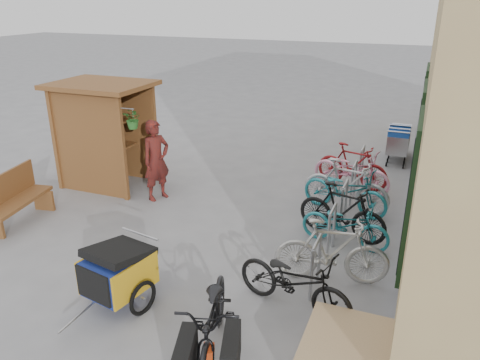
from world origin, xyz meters
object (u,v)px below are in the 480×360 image
at_px(bike_4, 345,191).
at_px(bike_6, 352,171).
at_px(kiosk, 101,120).
at_px(child_trailer, 118,271).
at_px(bike_7, 352,166).
at_px(bench, 14,198).
at_px(person_kiosk, 156,160).
at_px(bike_5, 346,186).
at_px(bike_2, 345,224).
at_px(bike_3, 342,211).
at_px(pallet_stack, 345,353).
at_px(bike_0, 294,281).
at_px(shopping_carts, 399,139).
at_px(bike_1, 332,251).
at_px(cargo_bike, 214,323).

xyz_separation_m(bike_4, bike_6, (-0.06, 1.22, 0.00)).
bearing_deg(kiosk, child_trailer, -51.42).
bearing_deg(child_trailer, bike_7, 78.27).
height_order(bench, bike_7, bike_7).
bearing_deg(person_kiosk, bike_5, -53.06).
height_order(bike_2, bike_3, bike_3).
bearing_deg(bike_5, pallet_stack, -161.07).
bearing_deg(bike_3, bike_5, 20.32).
height_order(bike_5, bike_6, bike_5).
relative_size(bike_0, bike_4, 0.99).
xyz_separation_m(bike_2, bike_4, (-0.25, 1.39, 0.06)).
height_order(person_kiosk, bike_6, person_kiosk).
distance_m(shopping_carts, person_kiosk, 6.61).
height_order(bike_2, bike_6, bike_6).
xyz_separation_m(bike_0, bike_5, (0.10, 3.62, 0.07)).
distance_m(bench, bike_5, 6.60).
relative_size(bench, bike_5, 0.92).
xyz_separation_m(bike_4, bike_5, (-0.00, 0.10, 0.07)).
distance_m(bike_4, bike_6, 1.22).
distance_m(child_trailer, bike_7, 6.21).
distance_m(shopping_carts, bike_2, 5.27).
relative_size(kiosk, bike_1, 1.42).
distance_m(pallet_stack, child_trailer, 3.28).
distance_m(shopping_carts, cargo_bike, 8.78).
relative_size(cargo_bike, person_kiosk, 1.20).
bearing_deg(bike_0, child_trailer, 122.50).
bearing_deg(bike_4, bench, 129.51).
bearing_deg(bike_1, child_trailer, 109.69).
bearing_deg(cargo_bike, bike_4, 63.95).
height_order(bike_2, bike_4, bike_4).
distance_m(shopping_carts, bike_5, 3.83).
distance_m(bench, person_kiosk, 2.88).
bearing_deg(pallet_stack, bike_3, 101.09).
distance_m(bike_2, bike_7, 2.86).
distance_m(pallet_stack, bike_3, 3.36).
relative_size(bike_3, bike_5, 0.94).
xyz_separation_m(pallet_stack, bench, (-6.68, 1.53, 0.31)).
distance_m(bike_1, bike_4, 2.62).
xyz_separation_m(shopping_carts, cargo_bike, (-1.53, -8.65, -0.06)).
height_order(shopping_carts, bike_0, shopping_carts).
relative_size(cargo_bike, bike_2, 1.33).
distance_m(shopping_carts, bike_4, 3.93).
height_order(kiosk, cargo_bike, kiosk).
bearing_deg(shopping_carts, bike_5, -101.71).
bearing_deg(bike_4, shopping_carts, 2.45).
distance_m(child_trailer, bike_3, 4.13).
xyz_separation_m(pallet_stack, bike_3, (-0.64, 3.28, 0.30)).
distance_m(kiosk, bike_0, 6.28).
xyz_separation_m(child_trailer, bike_5, (2.49, 4.38, 0.02)).
bearing_deg(bike_4, bike_7, 17.08).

